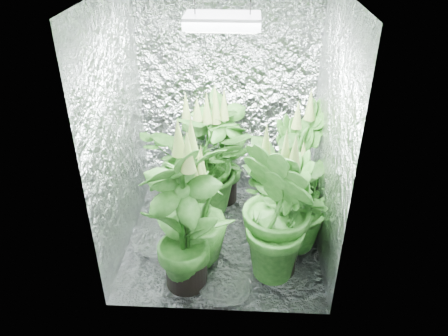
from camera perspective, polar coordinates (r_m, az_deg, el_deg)
ground at (r=3.85m, az=-0.15°, el=-9.00°), size 1.60×1.60×0.00m
walls at (r=3.30m, az=-0.17°, el=4.45°), size 1.62×1.62×2.00m
grow_lamp at (r=3.02m, az=-0.19°, el=18.63°), size 0.50×0.30×0.22m
plant_a at (r=3.86m, az=-3.01°, el=1.24°), size 1.10×1.10×1.17m
plant_b at (r=4.02m, az=-0.27°, el=2.19°), size 0.77×0.77×1.16m
plant_c at (r=3.90m, az=9.62°, el=0.88°), size 0.76×0.76×1.17m
plant_d at (r=3.37m, az=-3.75°, el=-6.16°), size 0.70×0.70×0.98m
plant_e at (r=3.52m, az=8.79°, el=-4.40°), size 0.85×0.85×0.97m
plant_f at (r=3.06m, az=-5.32°, el=-6.44°), size 0.90×0.90×1.33m
plant_g at (r=3.17m, az=7.32°, el=-5.55°), size 0.80×0.80×1.27m
circulation_fan at (r=4.11m, az=8.53°, el=-3.72°), size 0.15×0.32×0.36m
plant_label at (r=3.23m, az=-3.93°, el=-11.36°), size 0.06×0.04×0.08m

